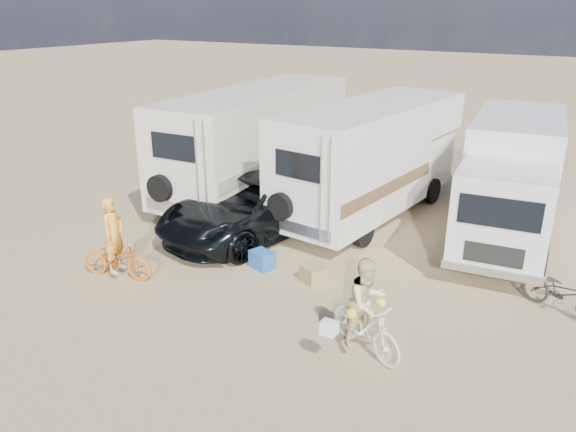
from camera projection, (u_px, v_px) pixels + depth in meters
The scene contains 12 objects.
ground at pixel (253, 314), 11.50m from camera, with size 140.00×140.00×0.00m, color tan.
rv_main at pixel (371, 161), 16.40m from camera, with size 2.45×7.28×3.36m, color silver, non-canonical shape.
rv_left at pixel (257, 142), 18.55m from camera, with size 2.60×8.69×3.44m, color white, non-canonical shape.
box_truck at pixel (510, 181), 14.81m from camera, with size 2.25×7.24×3.20m, color silver, non-canonical shape.
dark_suv at pixel (256, 205), 15.36m from camera, with size 2.68×5.82×1.62m, color black.
bike_man at pixel (117, 259), 12.93m from camera, with size 0.62×1.78×0.93m, color #DB580C.
bike_woman at pixel (365, 326), 10.09m from camera, with size 0.51×1.81×1.09m, color silver.
rider_man at pixel (115, 242), 12.77m from camera, with size 0.66×0.43×1.80m, color orange.
rider_woman at pixel (366, 311), 9.99m from camera, with size 0.83×0.64×1.70m, color #D2C486.
bike_parked at pixel (564, 293), 11.39m from camera, with size 0.63×1.80×0.95m, color #262825.
cooler at pixel (262, 260), 13.45m from camera, with size 0.56×0.40×0.44m, color #21549C.
crate at pixel (314, 274), 12.80m from camera, with size 0.50×0.50×0.40m, color olive.
Camera 1 is at (5.82, -8.18, 6.03)m, focal length 34.51 mm.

